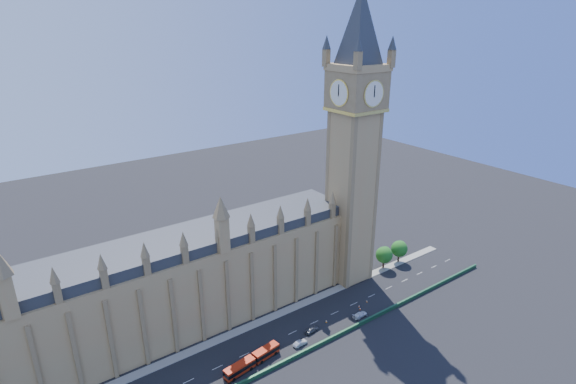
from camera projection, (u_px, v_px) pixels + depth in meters
ground at (281, 338)px, 126.54m from camera, size 400.00×400.00×0.00m
palace_westminster at (162, 289)px, 124.76m from camera, size 120.00×20.00×28.00m
elizabeth_tower at (355, 122)px, 138.75m from camera, size 20.59×20.59×105.00m
bridge_parapet at (300, 354)px, 119.48m from camera, size 160.00×0.60×1.20m
kerb_north at (263, 321)px, 133.74m from camera, size 160.00×3.00×0.16m
tree_east_near at (384, 254)px, 160.72m from camera, size 6.00×6.00×8.50m
tree_east_far at (400, 248)px, 165.09m from camera, size 6.00×6.00×8.50m
red_bus at (252, 361)px, 115.79m from camera, size 16.99×4.56×2.86m
car_grey at (312, 329)px, 128.79m from camera, size 4.75×2.43×1.55m
car_silver at (300, 343)px, 123.42m from camera, size 4.30×1.71×1.39m
car_white at (360, 315)px, 135.35m from camera, size 5.12×2.16×1.48m
cone_a at (360, 309)px, 138.89m from camera, size 0.54×0.54×0.71m
cone_b at (367, 301)px, 142.68m from camera, size 0.44×0.44×0.66m
cone_c at (359, 306)px, 140.10m from camera, size 0.47×0.47×0.68m
cone_d at (326, 321)px, 132.92m from camera, size 0.58×0.58×0.79m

